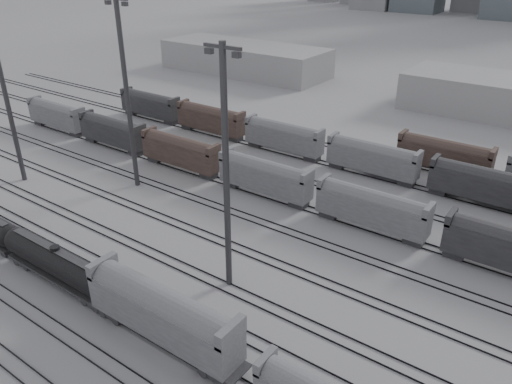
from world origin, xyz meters
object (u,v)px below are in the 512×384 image
Objects in this scene: light_mast_c at (226,169)px; hopper_car_a at (162,311)px; light_mast_a at (4,89)px; tank_car_b at (58,263)px.

hopper_car_a is at bearing -85.62° from light_mast_c.
light_mast_a is 43.82m from light_mast_c.
light_mast_a reaches higher than light_mast_c.
tank_car_b is 33.59m from light_mast_a.
light_mast_c is (43.75, -2.28, -0.81)m from light_mast_a.
tank_car_b is 0.66× the size of light_mast_a.
tank_car_b is 0.70× the size of light_mast_c.
hopper_car_a is 47.74m from light_mast_a.
light_mast_c reaches higher than hopper_car_a.
light_mast_c reaches higher than tank_car_b.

